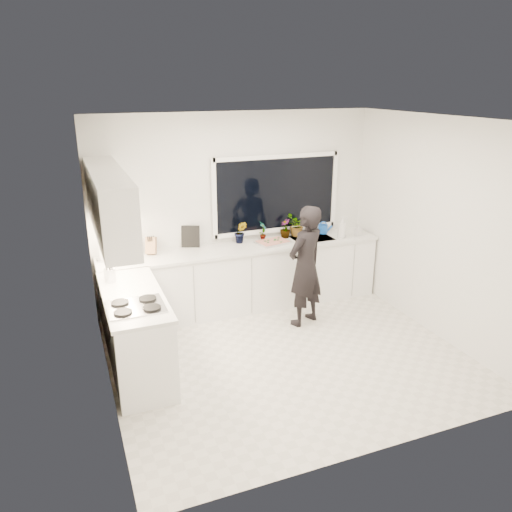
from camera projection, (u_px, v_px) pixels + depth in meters
name	position (u px, v px, depth m)	size (l,w,h in m)	color
floor	(287.00, 356.00, 5.89)	(4.00, 3.50, 0.02)	beige
wall_back	(236.00, 211.00, 6.99)	(4.00, 0.02, 2.70)	white
wall_left	(98.00, 272.00, 4.75)	(0.02, 3.50, 2.70)	white
wall_right	(437.00, 229.00, 6.14)	(0.02, 3.50, 2.70)	white
ceiling	(292.00, 119.00, 4.99)	(4.00, 3.50, 0.02)	white
window	(276.00, 194.00, 7.10)	(1.80, 0.02, 1.00)	black
base_cabinets_back	(244.00, 279.00, 7.02)	(3.92, 0.58, 0.88)	white
base_cabinets_left	(136.00, 334.00, 5.47)	(0.58, 1.60, 0.88)	white
countertop_back	(244.00, 248.00, 6.86)	(3.94, 0.62, 0.04)	silver
countertop_left	(133.00, 296.00, 5.32)	(0.62, 1.60, 0.04)	silver
upper_cabinets	(109.00, 203.00, 5.27)	(0.34, 2.10, 0.70)	white
sink	(312.00, 241.00, 7.24)	(0.58, 0.42, 0.14)	silver
faucet	(306.00, 227.00, 7.36)	(0.03, 0.03, 0.22)	silver
stovetop	(136.00, 306.00, 5.00)	(0.56, 0.48, 0.03)	black
person	(305.00, 266.00, 6.45)	(0.59, 0.38, 1.61)	black
pizza_tray	(273.00, 242.00, 6.97)	(0.43, 0.32, 0.03)	silver
pizza	(273.00, 241.00, 6.97)	(0.40, 0.28, 0.01)	#CC401B
watering_can	(323.00, 229.00, 7.43)	(0.14, 0.14, 0.13)	#134CB3
paper_towel_roll	(103.00, 251.00, 6.26)	(0.11, 0.11, 0.26)	white
knife_block	(151.00, 246.00, 6.52)	(0.13, 0.10, 0.22)	#8F5B42
utensil_crock	(110.00, 275.00, 5.62)	(0.13, 0.13, 0.16)	#ACABB0
picture_frame_large	(130.00, 244.00, 6.51)	(0.22, 0.02, 0.28)	black
picture_frame_small	(191.00, 236.00, 6.78)	(0.25, 0.02, 0.30)	black
herb_plants	(282.00, 228.00, 7.17)	(1.17, 0.39, 0.33)	#26662D
soap_bottles	(345.00, 228.00, 7.20)	(0.39, 0.15, 0.32)	#D8BF66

